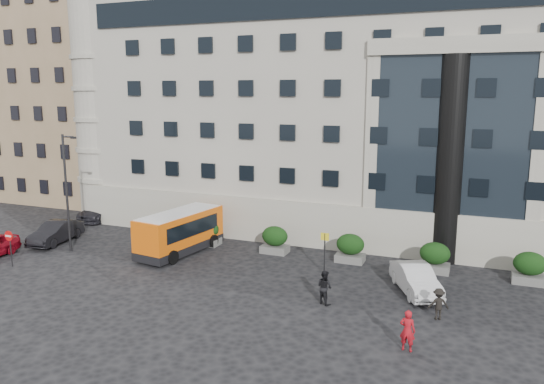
{
  "coord_description": "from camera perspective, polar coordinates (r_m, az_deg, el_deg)",
  "views": [
    {
      "loc": [
        13.87,
        -24.37,
        10.82
      ],
      "look_at": [
        2.57,
        3.85,
        5.0
      ],
      "focal_mm": 35.0,
      "sensor_mm": 36.0,
      "label": 1
    }
  ],
  "objects": [
    {
      "name": "hedge_d",
      "position": [
        33.73,
        17.09,
        -6.71
      ],
      "size": [
        1.8,
        1.26,
        1.84
      ],
      "color": "#595956",
      "rests_on": "ground"
    },
    {
      "name": "pedestrian_b",
      "position": [
        27.79,
        5.67,
        -10.14
      ],
      "size": [
        1.09,
        1.02,
        1.79
      ],
      "primitive_type": "imported",
      "rotation": [
        0.0,
        0.0,
        2.63
      ],
      "color": "black",
      "rests_on": "ground"
    },
    {
      "name": "ground",
      "position": [
        30.05,
        -7.43,
        -10.36
      ],
      "size": [
        120.0,
        120.0,
        0.0
      ],
      "primitive_type": "plane",
      "color": "black",
      "rests_on": "ground"
    },
    {
      "name": "hedge_b",
      "position": [
        35.96,
        0.3,
        -5.13
      ],
      "size": [
        1.8,
        1.26,
        1.84
      ],
      "color": "#595956",
      "rests_on": "ground"
    },
    {
      "name": "entrance_column",
      "position": [
        34.98,
        18.61,
        3.18
      ],
      "size": [
        1.8,
        1.8,
        13.0
      ],
      "primitive_type": "cylinder",
      "color": "black",
      "rests_on": "ground"
    },
    {
      "name": "hedge_a",
      "position": [
        38.1,
        -7.01,
        -4.29
      ],
      "size": [
        1.8,
        1.26,
        1.84
      ],
      "color": "#595956",
      "rests_on": "ground"
    },
    {
      "name": "street_lamp",
      "position": [
        38.16,
        -21.19,
        0.37
      ],
      "size": [
        1.16,
        0.18,
        8.0
      ],
      "color": "#262628",
      "rests_on": "ground"
    },
    {
      "name": "pedestrian_a",
      "position": [
        23.72,
        14.37,
        -14.23
      ],
      "size": [
        0.71,
        0.51,
        1.81
      ],
      "primitive_type": "imported",
      "rotation": [
        0.0,
        0.0,
        3.02
      ],
      "color": "#A9101A",
      "rests_on": "ground"
    },
    {
      "name": "no_entry_sign",
      "position": [
        36.74,
        -26.39,
        -4.77
      ],
      "size": [
        0.64,
        0.16,
        2.32
      ],
      "color": "#262628",
      "rests_on": "ground"
    },
    {
      "name": "parked_car_d",
      "position": [
        51.68,
        -15.41,
        -0.87
      ],
      "size": [
        2.68,
        5.08,
        1.36
      ],
      "primitive_type": "imported",
      "rotation": [
        0.0,
        0.0,
        0.09
      ],
      "color": "black",
      "rests_on": "ground"
    },
    {
      "name": "hedge_c",
      "position": [
        34.47,
        8.42,
        -5.96
      ],
      "size": [
        1.8,
        1.26,
        1.84
      ],
      "color": "#595956",
      "rests_on": "ground"
    },
    {
      "name": "hedge_e",
      "position": [
        33.78,
        25.97,
        -7.32
      ],
      "size": [
        1.8,
        1.26,
        1.84
      ],
      "color": "#595956",
      "rests_on": "ground"
    },
    {
      "name": "civic_building",
      "position": [
        47.06,
        12.3,
        8.38
      ],
      "size": [
        44.0,
        24.0,
        18.0
      ],
      "primitive_type": "cube",
      "color": "#9C968A",
      "rests_on": "ground"
    },
    {
      "name": "parked_car_c",
      "position": [
        47.74,
        -17.81,
        -1.82
      ],
      "size": [
        2.78,
        5.64,
        1.58
      ],
      "primitive_type": "imported",
      "rotation": [
        0.0,
        0.0,
        0.11
      ],
      "color": "black",
      "rests_on": "ground"
    },
    {
      "name": "white_taxi",
      "position": [
        30.17,
        15.2,
        -9.03
      ],
      "size": [
        3.48,
        4.86,
        1.52
      ],
      "primitive_type": "imported",
      "rotation": [
        0.0,
        0.0,
        0.45
      ],
      "color": "silver",
      "rests_on": "ground"
    },
    {
      "name": "parked_car_b",
      "position": [
        41.38,
        -22.23,
        -4.03
      ],
      "size": [
        2.28,
        4.9,
        1.56
      ],
      "primitive_type": "imported",
      "rotation": [
        0.0,
        0.0,
        0.14
      ],
      "color": "black",
      "rests_on": "ground"
    },
    {
      "name": "bus_stop_sign",
      "position": [
        31.86,
        5.69,
        -5.79
      ],
      "size": [
        0.5,
        0.08,
        2.52
      ],
      "color": "#262628",
      "rests_on": "ground"
    },
    {
      "name": "minibus",
      "position": [
        36.32,
        -9.87,
        -4.1
      ],
      "size": [
        3.31,
        7.03,
        2.83
      ],
      "rotation": [
        0.0,
        0.0,
        -0.15
      ],
      "color": "#DF590A",
      "rests_on": "ground"
    },
    {
      "name": "apartment_near",
      "position": [
        58.33,
        -18.94,
        9.46
      ],
      "size": [
        14.0,
        14.0,
        20.0
      ],
      "primitive_type": "cube",
      "color": "#826A4B",
      "rests_on": "ground"
    },
    {
      "name": "pedestrian_c",
      "position": [
        27.12,
        17.46,
        -11.41
      ],
      "size": [
        1.15,
        0.9,
        1.56
      ],
      "primitive_type": "imported",
      "rotation": [
        0.0,
        0.0,
        3.51
      ],
      "color": "black",
      "rests_on": "ground"
    },
    {
      "name": "apartment_far",
      "position": [
        74.56,
        -11.63,
        10.76
      ],
      "size": [
        13.0,
        13.0,
        22.0
      ],
      "primitive_type": "cube",
      "color": "#84694D",
      "rests_on": "ground"
    },
    {
      "name": "red_truck",
      "position": [
        46.84,
        -12.13,
        -0.74
      ],
      "size": [
        3.42,
        6.16,
        3.15
      ],
      "rotation": [
        0.0,
        0.0,
        -0.15
      ],
      "color": "maroon",
      "rests_on": "ground"
    }
  ]
}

